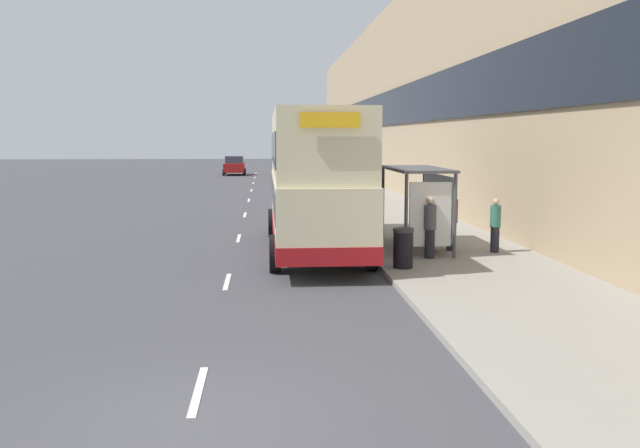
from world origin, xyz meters
TOP-DOWN VIEW (x-y plane):
  - ground_plane at (0.00, 0.00)m, footprint 220.00×220.00m
  - pavement at (6.50, 38.50)m, footprint 5.00×93.00m
  - terrace_facade at (10.49, 38.50)m, footprint 3.10×93.00m
  - lane_mark_0 at (0.00, 1.08)m, footprint 0.12×2.00m
  - lane_mark_1 at (0.00, 8.72)m, footprint 0.12×2.00m
  - lane_mark_2 at (0.00, 16.36)m, footprint 0.12×2.00m
  - lane_mark_3 at (0.00, 23.99)m, footprint 0.12×2.00m
  - lane_mark_4 at (0.00, 31.63)m, footprint 0.12×2.00m
  - lane_mark_5 at (0.00, 39.27)m, footprint 0.12×2.00m
  - lane_mark_6 at (0.00, 46.91)m, footprint 0.12×2.00m
  - lane_mark_7 at (0.00, 54.54)m, footprint 0.12×2.00m
  - lane_mark_8 at (0.00, 62.18)m, footprint 0.12×2.00m
  - bus_shelter at (5.77, 12.61)m, footprint 1.60×4.20m
  - double_decker_bus_near at (2.47, 13.17)m, footprint 2.85×10.57m
  - car_0 at (-1.98, 59.17)m, footprint 2.09×4.13m
  - pedestrian_at_shelter at (7.77, 11.86)m, footprint 0.32×0.32m
  - pedestrian_1 at (5.59, 10.94)m, footprint 0.35×0.35m
  - pedestrian_2 at (6.57, 12.31)m, footprint 0.35×0.35m
  - litter_bin at (4.55, 9.52)m, footprint 0.55×0.55m

SIDE VIEW (x-z plane):
  - ground_plane at x=0.00m, z-range 0.00..0.00m
  - lane_mark_0 at x=0.00m, z-range 0.00..0.01m
  - lane_mark_1 at x=0.00m, z-range 0.00..0.01m
  - lane_mark_2 at x=0.00m, z-range 0.00..0.01m
  - lane_mark_3 at x=0.00m, z-range 0.00..0.01m
  - lane_mark_4 at x=0.00m, z-range 0.00..0.01m
  - lane_mark_5 at x=0.00m, z-range 0.00..0.01m
  - lane_mark_6 at x=0.00m, z-range 0.00..0.01m
  - lane_mark_7 at x=0.00m, z-range 0.00..0.01m
  - lane_mark_8 at x=0.00m, z-range 0.00..0.01m
  - pavement at x=6.50m, z-range 0.00..0.14m
  - litter_bin at x=4.55m, z-range 0.14..1.19m
  - car_0 at x=-1.98m, z-range -0.01..1.77m
  - pedestrian_at_shelter at x=7.77m, z-range 0.16..1.77m
  - pedestrian_1 at x=5.59m, z-range 0.16..1.90m
  - pedestrian_2 at x=6.57m, z-range 0.16..1.94m
  - bus_shelter at x=5.77m, z-range 0.64..3.12m
  - double_decker_bus_near at x=2.47m, z-range 0.13..4.43m
  - terrace_facade at x=10.49m, z-range 0.00..12.08m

